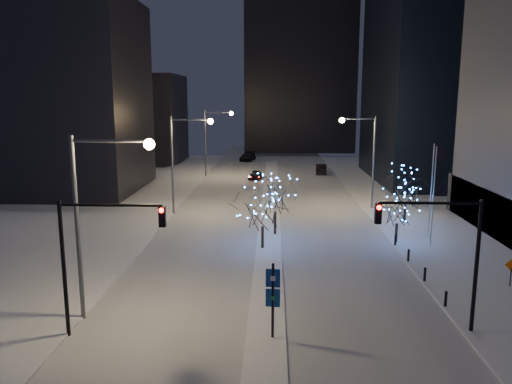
{
  "coord_description": "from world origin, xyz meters",
  "views": [
    {
      "loc": [
        0.32,
        -23.13,
        11.88
      ],
      "look_at": [
        -0.95,
        13.13,
        5.0
      ],
      "focal_mm": 35.0,
      "sensor_mm": 36.0,
      "label": 1
    }
  ],
  "objects_px": {
    "street_lamp_w_near": "(96,202)",
    "traffic_signal_west": "(94,246)",
    "traffic_signal_east": "(447,244)",
    "street_lamp_w_far": "(212,134)",
    "holiday_tree_median_far": "(275,195)",
    "holiday_tree_plaza_far": "(406,188)",
    "car_mid": "(321,169)",
    "holiday_tree_median_near": "(263,206)",
    "street_lamp_w_mid": "(182,152)",
    "holiday_tree_plaza_near": "(398,208)",
    "street_lamp_east": "(365,150)",
    "car_far": "(248,156)",
    "car_near": "(255,175)",
    "wayfinding_sign": "(273,293)"
  },
  "relations": [
    {
      "from": "street_lamp_w_mid",
      "to": "wayfinding_sign",
      "type": "height_order",
      "value": "street_lamp_w_mid"
    },
    {
      "from": "street_lamp_east",
      "to": "traffic_signal_east",
      "type": "bearing_deg",
      "value": -92.26
    },
    {
      "from": "car_near",
      "to": "holiday_tree_plaza_far",
      "type": "height_order",
      "value": "holiday_tree_plaza_far"
    },
    {
      "from": "traffic_signal_west",
      "to": "holiday_tree_median_far",
      "type": "distance_m",
      "value": 21.12
    },
    {
      "from": "holiday_tree_median_near",
      "to": "holiday_tree_median_far",
      "type": "height_order",
      "value": "holiday_tree_median_far"
    },
    {
      "from": "holiday_tree_median_far",
      "to": "car_near",
      "type": "bearing_deg",
      "value": 95.37
    },
    {
      "from": "holiday_tree_median_far",
      "to": "holiday_tree_median_near",
      "type": "bearing_deg",
      "value": -103.7
    },
    {
      "from": "wayfinding_sign",
      "to": "street_lamp_w_far",
      "type": "bearing_deg",
      "value": 106.22
    },
    {
      "from": "street_lamp_w_far",
      "to": "car_near",
      "type": "bearing_deg",
      "value": -20.68
    },
    {
      "from": "street_lamp_w_mid",
      "to": "traffic_signal_east",
      "type": "xyz_separation_m",
      "value": [
        17.88,
        -26.0,
        -1.74
      ]
    },
    {
      "from": "street_lamp_w_mid",
      "to": "traffic_signal_east",
      "type": "relative_size",
      "value": 1.43
    },
    {
      "from": "street_lamp_w_near",
      "to": "street_lamp_w_far",
      "type": "distance_m",
      "value": 50.0
    },
    {
      "from": "car_mid",
      "to": "holiday_tree_median_near",
      "type": "relative_size",
      "value": 0.87
    },
    {
      "from": "street_lamp_w_near",
      "to": "holiday_tree_median_far",
      "type": "distance_m",
      "value": 19.74
    },
    {
      "from": "street_lamp_east",
      "to": "traffic_signal_east",
      "type": "height_order",
      "value": "street_lamp_east"
    },
    {
      "from": "holiday_tree_median_far",
      "to": "holiday_tree_plaza_near",
      "type": "distance_m",
      "value": 10.24
    },
    {
      "from": "holiday_tree_median_far",
      "to": "wayfinding_sign",
      "type": "height_order",
      "value": "holiday_tree_median_far"
    },
    {
      "from": "holiday_tree_plaza_far",
      "to": "street_lamp_w_mid",
      "type": "bearing_deg",
      "value": 171.3
    },
    {
      "from": "holiday_tree_median_near",
      "to": "wayfinding_sign",
      "type": "relative_size",
      "value": 1.34
    },
    {
      "from": "street_lamp_w_near",
      "to": "traffic_signal_west",
      "type": "height_order",
      "value": "street_lamp_w_near"
    },
    {
      "from": "street_lamp_w_mid",
      "to": "holiday_tree_plaza_near",
      "type": "bearing_deg",
      "value": -27.21
    },
    {
      "from": "street_lamp_w_far",
      "to": "car_mid",
      "type": "bearing_deg",
      "value": 12.23
    },
    {
      "from": "street_lamp_w_mid",
      "to": "car_mid",
      "type": "distance_m",
      "value": 33.71
    },
    {
      "from": "traffic_signal_east",
      "to": "street_lamp_w_far",
      "type": "bearing_deg",
      "value": 109.32
    },
    {
      "from": "street_lamp_east",
      "to": "holiday_tree_median_near",
      "type": "bearing_deg",
      "value": -125.2
    },
    {
      "from": "street_lamp_w_mid",
      "to": "holiday_tree_plaza_far",
      "type": "distance_m",
      "value": 22.28
    },
    {
      "from": "car_far",
      "to": "holiday_tree_plaza_far",
      "type": "bearing_deg",
      "value": -60.6
    },
    {
      "from": "traffic_signal_east",
      "to": "holiday_tree_median_near",
      "type": "bearing_deg",
      "value": 123.99
    },
    {
      "from": "street_lamp_east",
      "to": "traffic_signal_west",
      "type": "xyz_separation_m",
      "value": [
        -18.52,
        -30.0,
        -1.69
      ]
    },
    {
      "from": "car_near",
      "to": "holiday_tree_plaza_near",
      "type": "relative_size",
      "value": 0.87
    },
    {
      "from": "car_near",
      "to": "holiday_tree_median_near",
      "type": "height_order",
      "value": "holiday_tree_median_near"
    },
    {
      "from": "car_mid",
      "to": "holiday_tree_plaza_near",
      "type": "distance_m",
      "value": 38.8
    },
    {
      "from": "car_mid",
      "to": "holiday_tree_plaza_far",
      "type": "bearing_deg",
      "value": 102.26
    },
    {
      "from": "street_lamp_w_near",
      "to": "street_lamp_w_mid",
      "type": "relative_size",
      "value": 1.0
    },
    {
      "from": "traffic_signal_west",
      "to": "street_lamp_w_mid",
      "type": "bearing_deg",
      "value": 91.06
    },
    {
      "from": "traffic_signal_west",
      "to": "car_far",
      "type": "height_order",
      "value": "traffic_signal_west"
    },
    {
      "from": "traffic_signal_west",
      "to": "traffic_signal_east",
      "type": "height_order",
      "value": "same"
    },
    {
      "from": "car_mid",
      "to": "wayfinding_sign",
      "type": "bearing_deg",
      "value": 85.66
    },
    {
      "from": "street_lamp_w_near",
      "to": "street_lamp_east",
      "type": "relative_size",
      "value": 1.0
    },
    {
      "from": "car_mid",
      "to": "holiday_tree_plaza_far",
      "type": "xyz_separation_m",
      "value": [
        5.0,
        -31.99,
        2.73
      ]
    },
    {
      "from": "street_lamp_w_mid",
      "to": "holiday_tree_plaza_far",
      "type": "relative_size",
      "value": 1.74
    },
    {
      "from": "car_far",
      "to": "wayfinding_sign",
      "type": "distance_m",
      "value": 71.95
    },
    {
      "from": "car_mid",
      "to": "car_far",
      "type": "distance_m",
      "value": 20.31
    },
    {
      "from": "street_lamp_east",
      "to": "holiday_tree_plaza_far",
      "type": "relative_size",
      "value": 1.74
    },
    {
      "from": "traffic_signal_west",
      "to": "holiday_tree_plaza_far",
      "type": "xyz_separation_m",
      "value": [
        21.32,
        23.66,
        -1.26
      ]
    },
    {
      "from": "car_far",
      "to": "street_lamp_w_near",
      "type": "bearing_deg",
      "value": -84.15
    },
    {
      "from": "holiday_tree_median_near",
      "to": "street_lamp_east",
      "type": "bearing_deg",
      "value": 54.8
    },
    {
      "from": "street_lamp_east",
      "to": "traffic_signal_west",
      "type": "relative_size",
      "value": 1.43
    },
    {
      "from": "car_far",
      "to": "traffic_signal_east",
      "type": "bearing_deg",
      "value": -69.75
    },
    {
      "from": "car_mid",
      "to": "holiday_tree_median_near",
      "type": "bearing_deg",
      "value": 81.72
    }
  ]
}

